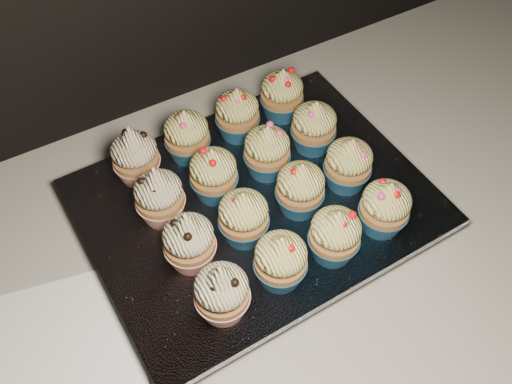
# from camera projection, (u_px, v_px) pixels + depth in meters

# --- Properties ---
(cabinet) EXTENTS (2.40, 0.60, 0.86)m
(cabinet) POSITION_uv_depth(u_px,v_px,m) (273.00, 359.00, 1.14)
(cabinet) COLOR black
(cabinet) RESTS_ON ground
(worktop) EXTENTS (2.44, 0.64, 0.04)m
(worktop) POSITION_uv_depth(u_px,v_px,m) (280.00, 233.00, 0.79)
(worktop) COLOR beige
(worktop) RESTS_ON cabinet
(napkin) EXTENTS (0.20, 0.20, 0.00)m
(napkin) POSITION_uv_depth(u_px,v_px,m) (64.00, 343.00, 0.66)
(napkin) COLOR white
(napkin) RESTS_ON worktop
(baking_tray) EXTENTS (0.41, 0.32, 0.02)m
(baking_tray) POSITION_uv_depth(u_px,v_px,m) (256.00, 210.00, 0.77)
(baking_tray) COLOR black
(baking_tray) RESTS_ON worktop
(foil_lining) EXTENTS (0.45, 0.35, 0.01)m
(foil_lining) POSITION_uv_depth(u_px,v_px,m) (256.00, 202.00, 0.76)
(foil_lining) COLOR silver
(foil_lining) RESTS_ON baking_tray
(cupcake_0) EXTENTS (0.06, 0.06, 0.10)m
(cupcake_0) POSITION_uv_depth(u_px,v_px,m) (222.00, 292.00, 0.62)
(cupcake_0) COLOR red
(cupcake_0) RESTS_ON foil_lining
(cupcake_1) EXTENTS (0.06, 0.06, 0.08)m
(cupcake_1) POSITION_uv_depth(u_px,v_px,m) (281.00, 260.00, 0.65)
(cupcake_1) COLOR navy
(cupcake_1) RESTS_ON foil_lining
(cupcake_2) EXTENTS (0.06, 0.06, 0.08)m
(cupcake_2) POSITION_uv_depth(u_px,v_px,m) (335.00, 235.00, 0.67)
(cupcake_2) COLOR navy
(cupcake_2) RESTS_ON foil_lining
(cupcake_3) EXTENTS (0.06, 0.06, 0.08)m
(cupcake_3) POSITION_uv_depth(u_px,v_px,m) (385.00, 207.00, 0.70)
(cupcake_3) COLOR navy
(cupcake_3) RESTS_ON foil_lining
(cupcake_4) EXTENTS (0.06, 0.06, 0.10)m
(cupcake_4) POSITION_uv_depth(u_px,v_px,m) (189.00, 241.00, 0.67)
(cupcake_4) COLOR red
(cupcake_4) RESTS_ON foil_lining
(cupcake_5) EXTENTS (0.06, 0.06, 0.08)m
(cupcake_5) POSITION_uv_depth(u_px,v_px,m) (244.00, 217.00, 0.69)
(cupcake_5) COLOR navy
(cupcake_5) RESTS_ON foil_lining
(cupcake_6) EXTENTS (0.06, 0.06, 0.08)m
(cupcake_6) POSITION_uv_depth(u_px,v_px,m) (300.00, 188.00, 0.72)
(cupcake_6) COLOR navy
(cupcake_6) RESTS_ON foil_lining
(cupcake_7) EXTENTS (0.06, 0.06, 0.08)m
(cupcake_7) POSITION_uv_depth(u_px,v_px,m) (348.00, 164.00, 0.74)
(cupcake_7) COLOR navy
(cupcake_7) RESTS_ON foil_lining
(cupcake_8) EXTENTS (0.06, 0.06, 0.10)m
(cupcake_8) POSITION_uv_depth(u_px,v_px,m) (159.00, 196.00, 0.71)
(cupcake_8) COLOR red
(cupcake_8) RESTS_ON foil_lining
(cupcake_9) EXTENTS (0.06, 0.06, 0.08)m
(cupcake_9) POSITION_uv_depth(u_px,v_px,m) (214.00, 174.00, 0.73)
(cupcake_9) COLOR navy
(cupcake_9) RESTS_ON foil_lining
(cupcake_10) EXTENTS (0.06, 0.06, 0.08)m
(cupcake_10) POSITION_uv_depth(u_px,v_px,m) (267.00, 151.00, 0.76)
(cupcake_10) COLOR navy
(cupcake_10) RESTS_ON foil_lining
(cupcake_11) EXTENTS (0.06, 0.06, 0.08)m
(cupcake_11) POSITION_uv_depth(u_px,v_px,m) (314.00, 127.00, 0.78)
(cupcake_11) COLOR navy
(cupcake_11) RESTS_ON foil_lining
(cupcake_12) EXTENTS (0.06, 0.06, 0.10)m
(cupcake_12) POSITION_uv_depth(u_px,v_px,m) (135.00, 156.00, 0.75)
(cupcake_12) COLOR red
(cupcake_12) RESTS_ON foil_lining
(cupcake_13) EXTENTS (0.06, 0.06, 0.08)m
(cupcake_13) POSITION_uv_depth(u_px,v_px,m) (187.00, 136.00, 0.77)
(cupcake_13) COLOR navy
(cupcake_13) RESTS_ON foil_lining
(cupcake_14) EXTENTS (0.06, 0.06, 0.08)m
(cupcake_14) POSITION_uv_depth(u_px,v_px,m) (237.00, 114.00, 0.80)
(cupcake_14) COLOR navy
(cupcake_14) RESTS_ON foil_lining
(cupcake_15) EXTENTS (0.06, 0.06, 0.08)m
(cupcake_15) POSITION_uv_depth(u_px,v_px,m) (282.00, 95.00, 0.82)
(cupcake_15) COLOR navy
(cupcake_15) RESTS_ON foil_lining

